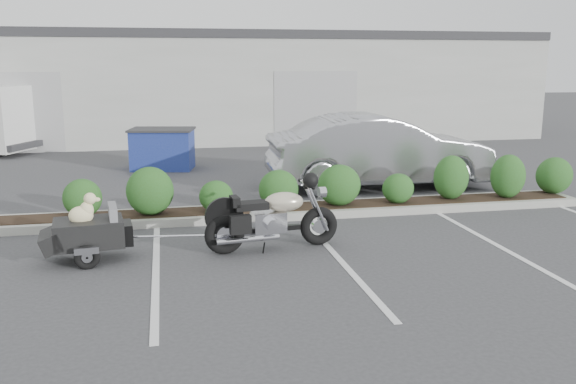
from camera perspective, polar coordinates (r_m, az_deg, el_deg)
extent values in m
plane|color=#38383A|center=(9.58, -3.18, -5.60)|extent=(90.00, 90.00, 0.00)
cube|color=#9E9E93|center=(11.81, 0.04, -1.79)|extent=(12.00, 1.00, 0.15)
cube|color=#9EA099|center=(26.08, -8.82, 9.93)|extent=(26.00, 10.00, 4.00)
torus|color=black|center=(9.43, -5.95, -3.96)|extent=(0.65, 0.24, 0.63)
torus|color=black|center=(9.86, 2.90, -3.19)|extent=(0.65, 0.24, 0.63)
cylinder|color=silver|center=(9.43, -5.95, -3.96)|extent=(0.28, 0.14, 0.26)
cylinder|color=silver|center=(9.86, 2.90, -3.19)|extent=(0.24, 0.12, 0.23)
cylinder|color=silver|center=(9.67, 2.76, -1.37)|extent=(0.41, 0.10, 0.84)
cylinder|color=silver|center=(9.84, 2.36, -1.13)|extent=(0.41, 0.10, 0.84)
cylinder|color=silver|center=(9.63, 1.74, 0.76)|extent=(0.11, 0.66, 0.03)
cylinder|color=silver|center=(9.75, 3.19, -0.01)|extent=(0.13, 0.18, 0.17)
sphere|color=black|center=(9.33, 2.13, 1.11)|extent=(0.27, 0.27, 0.24)
cube|color=silver|center=(9.56, -1.84, -2.80)|extent=(0.55, 0.38, 0.32)
cube|color=black|center=(9.62, -1.29, -3.46)|extent=(0.85, 0.20, 0.08)
ellipsoid|color=beige|center=(9.56, -0.39, -0.93)|extent=(0.66, 0.42, 0.31)
cube|color=black|center=(9.42, -3.49, -1.27)|extent=(0.55, 0.34, 0.11)
cube|color=black|center=(9.34, -5.01, -0.88)|extent=(0.15, 0.29, 0.15)
cylinder|color=silver|center=(9.36, -3.74, -4.46)|extent=(0.99, 0.20, 0.08)
cylinder|color=silver|center=(9.68, -4.26, -3.91)|extent=(0.99, 0.20, 0.08)
cube|color=black|center=(9.17, -4.47, -3.05)|extent=(0.33, 0.17, 0.28)
cube|color=black|center=(9.52, -18.13, -3.65)|extent=(1.06, 0.79, 0.40)
cube|color=slate|center=(9.46, -16.07, -2.02)|extent=(0.18, 0.59, 0.28)
cube|color=slate|center=(9.49, -17.89, -3.06)|extent=(0.72, 0.66, 0.04)
cube|color=black|center=(9.55, -21.22, -4.23)|extent=(0.44, 0.72, 0.34)
cube|color=black|center=(9.54, -14.95, -3.71)|extent=(0.24, 0.49, 0.32)
torus|color=black|center=(9.21, -18.29, -5.83)|extent=(0.38, 0.15, 0.37)
torus|color=black|center=(9.97, -18.34, -4.49)|extent=(0.38, 0.15, 0.37)
cube|color=silver|center=(9.13, -18.33, -5.25)|extent=(0.35, 0.12, 0.09)
cube|color=silver|center=(9.98, -18.38, -3.79)|extent=(0.35, 0.12, 0.09)
cylinder|color=black|center=(9.59, -18.32, -5.13)|extent=(0.14, 0.85, 0.04)
cylinder|color=silver|center=(9.57, -13.57, -3.99)|extent=(0.56, 0.10, 0.03)
ellipsoid|color=beige|center=(9.46, -18.80, -2.10)|extent=(0.38, 0.28, 0.28)
ellipsoid|color=beige|center=(9.44, -18.32, -1.63)|extent=(0.23, 0.22, 0.26)
sphere|color=beige|center=(9.41, -18.05, -0.60)|extent=(0.20, 0.20, 0.18)
ellipsoid|color=beige|center=(9.41, -17.52, -0.68)|extent=(0.14, 0.09, 0.07)
sphere|color=black|center=(9.41, -17.18, -0.66)|extent=(0.04, 0.04, 0.03)
ellipsoid|color=beige|center=(9.35, -18.28, -0.57)|extent=(0.05, 0.04, 0.10)
ellipsoid|color=beige|center=(9.45, -18.29, -0.44)|extent=(0.05, 0.04, 0.10)
cylinder|color=beige|center=(9.43, -18.08, -2.75)|extent=(0.05, 0.05, 0.11)
cylinder|color=beige|center=(9.54, -18.09, -2.58)|extent=(0.05, 0.05, 0.11)
imported|color=#A0A0A7|center=(14.46, 8.57, 3.80)|extent=(5.27, 1.98, 1.72)
cube|color=navy|center=(17.18, -11.65, 3.90)|extent=(1.80, 1.38, 1.08)
cube|color=#2D2D30|center=(17.11, -11.73, 5.75)|extent=(1.91, 1.49, 0.05)
cube|color=silver|center=(21.67, -25.37, 6.29)|extent=(2.57, 2.71, 2.04)
cube|color=black|center=(21.69, -25.30, 5.56)|extent=(0.79, 1.64, 0.93)
cylinder|color=black|center=(22.66, -23.99, 4.72)|extent=(0.87, 0.58, 0.84)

